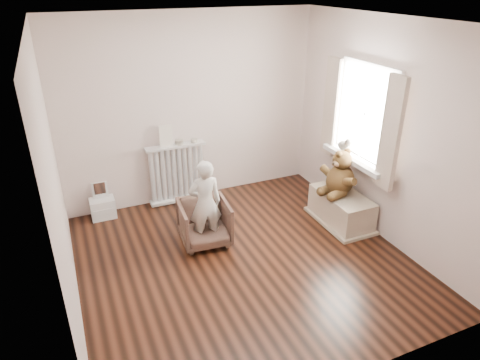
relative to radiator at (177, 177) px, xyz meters
name	(u,v)px	position (x,y,z in m)	size (l,w,h in m)	color
floor	(244,260)	(0.28, -1.68, -0.39)	(3.60, 3.60, 0.01)	black
ceiling	(245,21)	(0.28, -1.68, 2.21)	(3.60, 3.60, 0.01)	white
back_wall	(191,110)	(0.28, 0.12, 0.91)	(3.60, 0.02, 2.60)	silver
front_wall	(353,249)	(0.28, -3.48, 0.91)	(3.60, 0.02, 2.60)	silver
left_wall	(56,187)	(-1.52, -1.68, 0.91)	(0.02, 3.60, 2.60)	silver
right_wall	(384,133)	(2.08, -1.68, 0.91)	(0.02, 3.60, 2.60)	silver
window	(366,114)	(2.04, -1.38, 1.06)	(0.03, 0.90, 1.10)	white
window_sill	(355,159)	(1.95, -1.38, 0.48)	(0.22, 1.10, 0.06)	silver
curtain_left	(391,134)	(1.93, -1.95, 1.00)	(0.06, 0.26, 1.30)	beige
curtain_right	(331,108)	(1.93, -0.81, 1.00)	(0.06, 0.26, 1.30)	beige
radiator	(177,177)	(0.00, 0.00, 0.00)	(0.83, 0.16, 0.87)	silver
paper_doll	(166,136)	(-0.12, 0.00, 0.63)	(0.18, 0.02, 0.30)	beige
tin_a	(179,142)	(0.06, 0.00, 0.52)	(0.11, 0.11, 0.06)	#A59E8C
tin_b	(194,140)	(0.27, 0.00, 0.51)	(0.09, 0.09, 0.05)	#A59E8C
toy_vanity	(102,199)	(-1.06, -0.03, -0.11)	(0.32, 0.23, 0.50)	silver
armchair	(205,223)	(0.00, -1.14, -0.12)	(0.58, 0.59, 0.54)	brown
child	(205,203)	(0.00, -1.19, 0.17)	(0.39, 0.26, 1.08)	silver
toy_bench	(341,209)	(1.80, -1.41, -0.19)	(0.46, 0.88, 0.41)	#BEAF93
teddy_bear	(341,175)	(1.78, -1.36, 0.28)	(0.49, 0.38, 0.60)	#3A2611
plush_cat	(344,144)	(1.94, -1.16, 0.61)	(0.14, 0.23, 0.20)	slate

